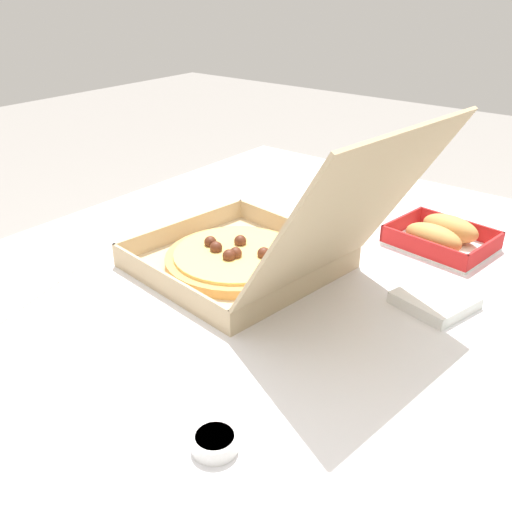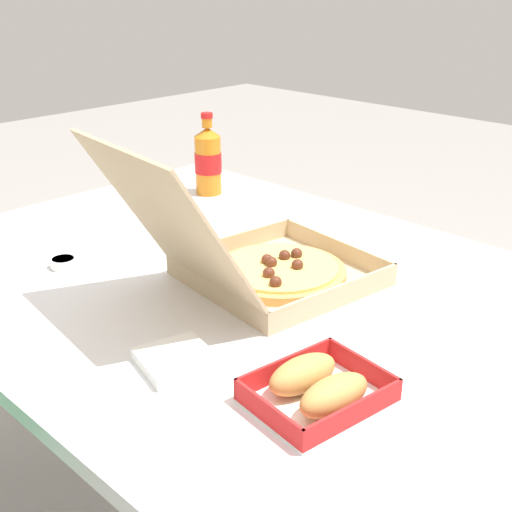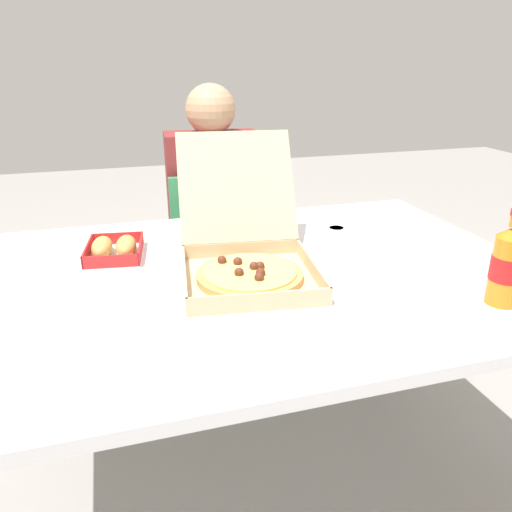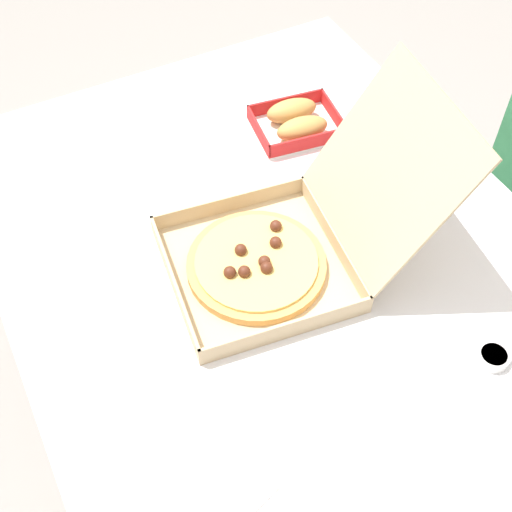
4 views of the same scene
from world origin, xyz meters
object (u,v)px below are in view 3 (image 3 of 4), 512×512
at_px(cola_bottle, 508,265).
at_px(dipping_sauce_cup, 336,230).
at_px(napkin_pile, 189,237).
at_px(pizza_box_open, 247,256).
at_px(paper_menu, 420,312).
at_px(diner_person, 212,201).
at_px(chair, 215,252).
at_px(bread_side_box, 114,248).

xyz_separation_m(cola_bottle, dipping_sauce_cup, (-0.16, 0.55, -0.08)).
height_order(cola_bottle, napkin_pile, cola_bottle).
bearing_deg(napkin_pile, pizza_box_open, -70.98).
xyz_separation_m(paper_menu, napkin_pile, (-0.41, 0.62, 0.01)).
xyz_separation_m(paper_menu, dipping_sauce_cup, (0.05, 0.54, 0.01)).
xyz_separation_m(pizza_box_open, dipping_sauce_cup, (0.36, 0.22, -0.04)).
relative_size(pizza_box_open, cola_bottle, 2.42).
xyz_separation_m(diner_person, cola_bottle, (0.44, -1.15, 0.12)).
distance_m(diner_person, cola_bottle, 1.24).
xyz_separation_m(diner_person, napkin_pile, (-0.18, -0.52, 0.04)).
height_order(pizza_box_open, paper_menu, pizza_box_open).
bearing_deg(napkin_pile, paper_menu, -56.19).
distance_m(chair, napkin_pile, 0.55).
bearing_deg(cola_bottle, chair, 112.03).
relative_size(chair, bread_side_box, 3.98).
bearing_deg(cola_bottle, bread_side_box, 146.95).
height_order(diner_person, paper_menu, diner_person).
xyz_separation_m(bread_side_box, napkin_pile, (0.22, 0.08, -0.02)).
distance_m(diner_person, pizza_box_open, 0.83).
bearing_deg(bread_side_box, diner_person, 56.14).
bearing_deg(diner_person, napkin_pile, -109.12).
relative_size(paper_menu, napkin_pile, 1.91).
bearing_deg(pizza_box_open, napkin_pile, 109.02).
bearing_deg(napkin_pile, dipping_sauce_cup, -9.33).
xyz_separation_m(chair, diner_person, (0.00, 0.06, 0.21)).
xyz_separation_m(cola_bottle, napkin_pile, (-0.62, 0.63, -0.08)).
height_order(chair, cola_bottle, cola_bottle).
height_order(chair, pizza_box_open, pizza_box_open).
xyz_separation_m(diner_person, dipping_sauce_cup, (0.28, -0.60, 0.04)).
bearing_deg(pizza_box_open, cola_bottle, -32.37).
distance_m(cola_bottle, paper_menu, 0.23).
bearing_deg(diner_person, cola_bottle, -69.16).
bearing_deg(cola_bottle, diner_person, 110.84).
relative_size(bread_side_box, cola_bottle, 0.93).
bearing_deg(chair, paper_menu, -77.68).
xyz_separation_m(pizza_box_open, cola_bottle, (0.51, -0.33, 0.05)).
height_order(diner_person, dipping_sauce_cup, diner_person).
bearing_deg(napkin_pile, chair, 69.16).
bearing_deg(paper_menu, diner_person, 84.09).
height_order(cola_bottle, dipping_sauce_cup, cola_bottle).
height_order(chair, paper_menu, chair).
xyz_separation_m(pizza_box_open, napkin_pile, (-0.10, 0.30, -0.04)).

